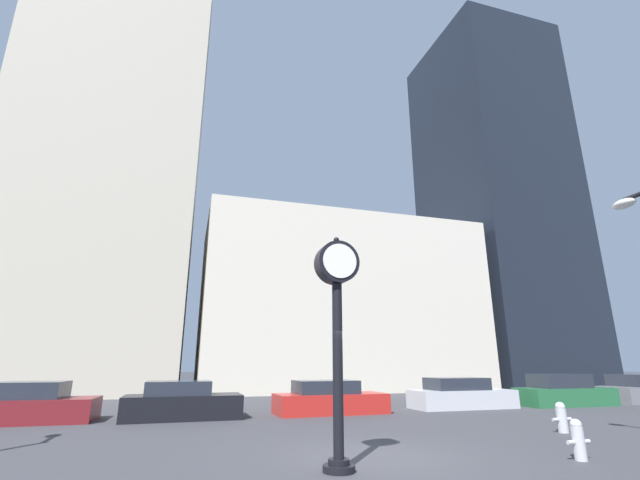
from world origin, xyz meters
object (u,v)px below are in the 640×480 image
street_clock (337,310)px  fire_hydrant_near (578,439)px  car_maroon (33,405)px  car_black (182,403)px  car_green (564,392)px  fire_hydrant_far (562,417)px  car_red (329,399)px  car_silver (461,395)px

street_clock → fire_hydrant_near: size_ratio=5.61×
car_maroon → car_black: (4.78, -0.43, 0.00)m
street_clock → car_black: street_clock is taller
car_black → car_green: bearing=-0.4°
street_clock → fire_hydrant_far: street_clock is taller
car_red → fire_hydrant_near: (2.25, -9.48, -0.12)m
street_clock → car_black: (-2.81, 8.85, -2.37)m
car_green → fire_hydrant_far: (-6.65, -6.40, -0.18)m
car_silver → fire_hydrant_far: (-1.34, -6.78, -0.13)m
car_maroon → car_red: (10.33, -0.34, -0.02)m
car_maroon → car_black: 4.80m
car_red → fire_hydrant_near: car_red is taller
car_maroon → street_clock: bearing=-49.6°
street_clock → car_maroon: size_ratio=1.15×
car_green → fire_hydrant_far: car_green is taller
street_clock → car_silver: bearing=45.9°
car_silver → car_black: bearing=-178.0°
street_clock → fire_hydrant_near: 5.62m
car_red → car_black: bearing=178.8°
car_green → fire_hydrant_near: bearing=-133.2°
car_black → fire_hydrant_far: 12.23m
car_green → car_silver: bearing=177.3°
car_black → car_silver: 11.77m
fire_hydrant_near → fire_hydrant_far: fire_hydrant_far is taller
car_black → car_red: car_black is taller
fire_hydrant_far → car_black: bearing=148.5°
car_red → fire_hydrant_near: bearing=-78.8°
car_silver → fire_hydrant_near: size_ratio=5.84×
car_maroon → fire_hydrant_near: bearing=-36.9°
car_red → car_green: 11.53m
car_red → fire_hydrant_near: size_ratio=5.61×
car_black → fire_hydrant_far: car_black is taller
street_clock → car_red: (2.75, 8.94, -2.39)m
car_black → fire_hydrant_near: bearing=-50.7°
car_black → car_silver: (11.77, 0.40, -0.01)m
car_maroon → fire_hydrant_near: (12.58, -9.81, -0.14)m
fire_hydrant_near → car_black: bearing=129.7°
street_clock → car_black: size_ratio=1.09×
fire_hydrant_near → car_maroon: bearing=142.0°
fire_hydrant_near → car_green: bearing=45.4°
car_maroon → car_red: bearing=-0.8°
car_silver → fire_hydrant_near: 10.56m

